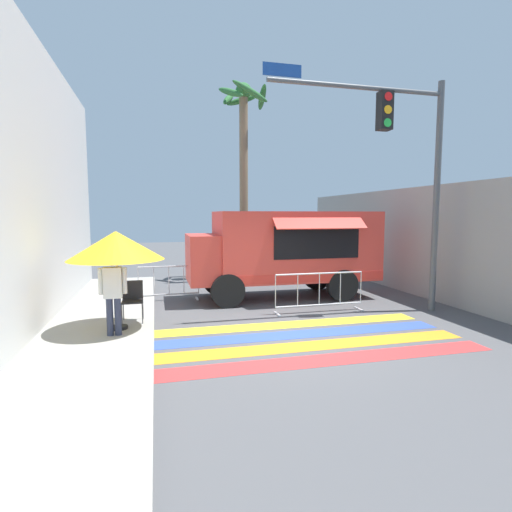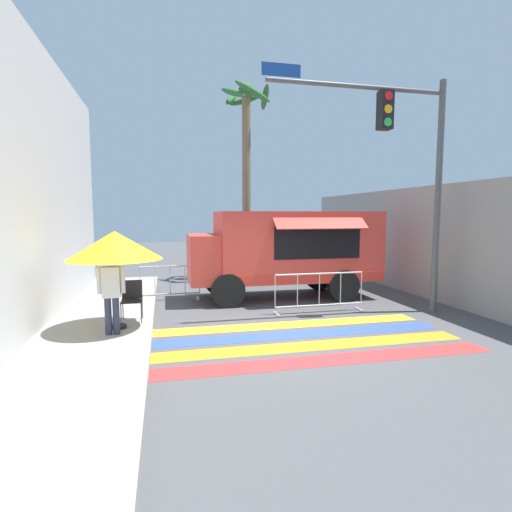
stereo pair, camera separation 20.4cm
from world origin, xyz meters
The scene contains 13 objects.
ground_plane centered at (0.00, 0.00, 0.00)m, with size 60.00×60.00×0.00m, color #4C4C4F.
sidewalk_left centered at (-5.10, 0.00, 0.08)m, with size 4.40×16.00×0.15m.
building_left_facade centered at (-5.25, 0.00, 3.11)m, with size 0.25×16.00×6.22m.
concrete_wall_right centered at (5.10, 3.00, 1.68)m, with size 0.20×16.00×3.36m.
crosswalk_painted centered at (0.00, -0.24, 0.00)m, with size 6.40×2.84×0.01m.
food_truck centered at (0.84, 3.83, 1.49)m, with size 5.61×2.50×2.60m.
traffic_signal_pole centered at (3.21, 1.29, 4.03)m, with size 4.69×0.29×5.85m.
patio_umbrella centered at (-3.60, 0.95, 1.87)m, with size 1.91×1.91×2.02m.
folding_chair centered at (-3.35, 1.55, 0.69)m, with size 0.45×0.45×0.89m.
vendor_person centered at (-3.65, 0.52, 1.04)m, with size 0.53×0.21×1.58m.
barricade_front centered at (1.23, 1.86, 0.52)m, with size 2.38×0.44×1.03m.
barricade_side centered at (-2.48, 4.23, 0.50)m, with size 1.75×0.44×1.03m.
palm_tree centered at (0.53, 7.69, 5.08)m, with size 1.95×1.85×7.47m.
Camera 2 is at (-2.62, -7.59, 2.49)m, focal length 28.00 mm.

